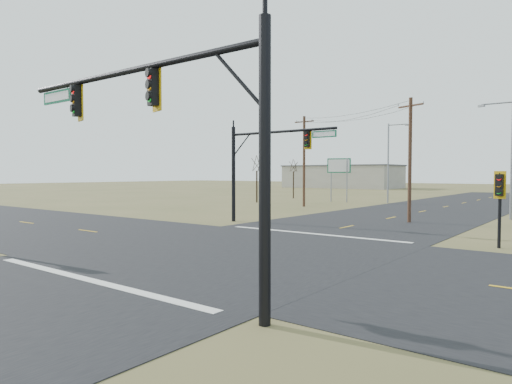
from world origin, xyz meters
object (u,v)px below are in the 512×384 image
(utility_pole_far, at_px, (304,160))
(streetlight_a, at_px, (509,153))
(highway_sign, at_px, (339,171))
(bare_tree_b, at_px, (293,165))
(pedestal_signal_ne, at_px, (499,191))
(utility_pole_near, at_px, (410,158))
(bare_tree_a, at_px, (257,163))
(mast_arm_far, at_px, (265,152))
(mast_arm_near, at_px, (162,114))
(streetlight_c, at_px, (390,159))

(utility_pole_far, bearing_deg, streetlight_a, -6.42)
(highway_sign, bearing_deg, bare_tree_b, 140.48)
(utility_pole_far, height_order, bare_tree_b, utility_pole_far)
(pedestal_signal_ne, height_order, highway_sign, highway_sign)
(pedestal_signal_ne, distance_m, bare_tree_b, 45.25)
(utility_pole_near, xyz_separation_m, streetlight_a, (5.42, 7.00, 0.49))
(utility_pole_far, distance_m, bare_tree_b, 16.57)
(bare_tree_a, bearing_deg, utility_pole_near, -26.70)
(utility_pole_far, xyz_separation_m, bare_tree_a, (-8.44, 2.44, -0.17))
(mast_arm_far, bearing_deg, utility_pole_near, 40.47)
(mast_arm_far, height_order, pedestal_signal_ne, mast_arm_far)
(mast_arm_near, height_order, utility_pole_near, utility_pole_near)
(bare_tree_b, bearing_deg, streetlight_a, -27.17)
(mast_arm_near, relative_size, utility_pole_near, 1.15)
(mast_arm_near, relative_size, mast_arm_far, 1.20)
(utility_pole_near, relative_size, streetlight_a, 0.98)
(pedestal_signal_ne, bearing_deg, mast_arm_near, -101.56)
(streetlight_a, bearing_deg, bare_tree_b, 172.19)
(utility_pole_far, bearing_deg, bare_tree_b, 126.94)
(streetlight_c, bearing_deg, utility_pole_near, -61.08)
(pedestal_signal_ne, xyz_separation_m, utility_pole_near, (-7.49, 9.07, 1.99))
(pedestal_signal_ne, relative_size, bare_tree_b, 0.63)
(mast_arm_near, distance_m, highway_sign, 47.10)
(pedestal_signal_ne, relative_size, bare_tree_a, 0.60)
(mast_arm_near, bearing_deg, streetlight_c, 119.63)
(highway_sign, height_order, bare_tree_b, bare_tree_b)
(bare_tree_a, height_order, bare_tree_b, bare_tree_a)
(mast_arm_near, bearing_deg, utility_pole_near, 109.39)
(highway_sign, bearing_deg, mast_arm_far, -91.82)
(utility_pole_near, relative_size, bare_tree_a, 1.47)
(pedestal_signal_ne, xyz_separation_m, streetlight_c, (-17.20, 30.04, 2.69))
(mast_arm_near, bearing_deg, pedestal_signal_ne, 85.39)
(pedestal_signal_ne, relative_size, utility_pole_near, 0.41)
(mast_arm_near, distance_m, utility_pole_far, 38.01)
(bare_tree_b, bearing_deg, streetlight_c, -5.85)
(streetlight_a, bearing_deg, highway_sign, 169.87)
(utility_pole_near, bearing_deg, streetlight_c, 114.84)
(utility_pole_near, xyz_separation_m, utility_pole_far, (-14.88, 9.28, 0.33))
(mast_arm_near, bearing_deg, bare_tree_a, 139.97)
(utility_pole_near, distance_m, streetlight_a, 8.87)
(utility_pole_far, bearing_deg, streetlight_c, 66.16)
(mast_arm_near, relative_size, bare_tree_a, 1.70)
(streetlight_a, xyz_separation_m, bare_tree_b, (-30.25, 15.53, -0.45))
(mast_arm_far, height_order, highway_sign, mast_arm_far)
(mast_arm_far, height_order, bare_tree_a, mast_arm_far)
(streetlight_c, relative_size, bare_tree_b, 1.61)
(utility_pole_far, height_order, streetlight_c, utility_pole_far)
(mast_arm_far, distance_m, pedestal_signal_ne, 15.76)
(mast_arm_near, relative_size, streetlight_c, 1.09)
(utility_pole_near, height_order, bare_tree_a, utility_pole_near)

